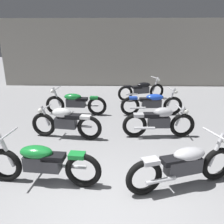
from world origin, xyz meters
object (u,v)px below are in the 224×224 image
(motorcycle_right_row_1, at_px, (159,121))
(motorcycle_right_row_2, at_px, (152,103))
(motorcycle_left_row_0, at_px, (42,162))
(motorcycle_left_row_2, at_px, (75,102))
(motorcycle_left_row_1, at_px, (66,122))
(motorcycle_right_row_0, at_px, (184,165))
(motorcycle_right_row_3, at_px, (142,90))

(motorcycle_right_row_1, bearing_deg, motorcycle_right_row_2, 87.63)
(motorcycle_left_row_0, xyz_separation_m, motorcycle_left_row_2, (-0.10, 3.93, 0.00))
(motorcycle_left_row_2, relative_size, motorcycle_right_row_1, 1.10)
(motorcycle_left_row_1, distance_m, motorcycle_right_row_0, 3.28)
(motorcycle_left_row_0, relative_size, motorcycle_right_row_1, 1.10)
(motorcycle_left_row_2, xyz_separation_m, motorcycle_right_row_3, (2.54, 2.09, 0.00))
(motorcycle_left_row_0, bearing_deg, motorcycle_right_row_2, 56.82)
(motorcycle_right_row_2, bearing_deg, motorcycle_right_row_3, 93.83)
(motorcycle_left_row_2, height_order, motorcycle_right_row_2, same)
(motorcycle_left_row_1, xyz_separation_m, motorcycle_right_row_2, (2.59, 1.93, -0.01))
(motorcycle_left_row_0, height_order, motorcycle_right_row_1, motorcycle_left_row_0)
(motorcycle_left_row_0, bearing_deg, motorcycle_right_row_3, 67.99)
(motorcycle_right_row_0, relative_size, motorcycle_right_row_1, 1.06)
(motorcycle_right_row_0, bearing_deg, motorcycle_right_row_2, 89.72)
(motorcycle_right_row_0, bearing_deg, motorcycle_left_row_0, 179.42)
(motorcycle_left_row_1, distance_m, motorcycle_right_row_1, 2.52)
(motorcycle_left_row_2, bearing_deg, motorcycle_left_row_1, -87.55)
(motorcycle_right_row_0, xyz_separation_m, motorcycle_right_row_1, (-0.06, 2.15, 0.01))
(motorcycle_left_row_1, bearing_deg, motorcycle_right_row_2, 36.59)
(motorcycle_right_row_0, bearing_deg, motorcycle_right_row_1, 91.48)
(motorcycle_right_row_2, height_order, motorcycle_right_row_3, same)
(motorcycle_left_row_1, height_order, motorcycle_right_row_1, same)
(motorcycle_right_row_0, distance_m, motorcycle_right_row_2, 3.96)
(motorcycle_left_row_0, xyz_separation_m, motorcycle_right_row_1, (2.50, 2.12, 0.01))
(motorcycle_right_row_0, height_order, motorcycle_right_row_1, motorcycle_right_row_0)
(motorcycle_right_row_0, xyz_separation_m, motorcycle_right_row_2, (0.02, 3.96, 0.00))
(motorcycle_right_row_3, bearing_deg, motorcycle_right_row_0, -88.86)
(motorcycle_left_row_0, bearing_deg, motorcycle_right_row_0, -0.58)
(motorcycle_left_row_2, xyz_separation_m, motorcycle_right_row_1, (2.60, -1.81, 0.01))
(motorcycle_left_row_0, bearing_deg, motorcycle_right_row_1, 40.36)
(motorcycle_left_row_1, relative_size, motorcycle_right_row_2, 0.90)
(motorcycle_left_row_2, bearing_deg, motorcycle_right_row_2, 0.09)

